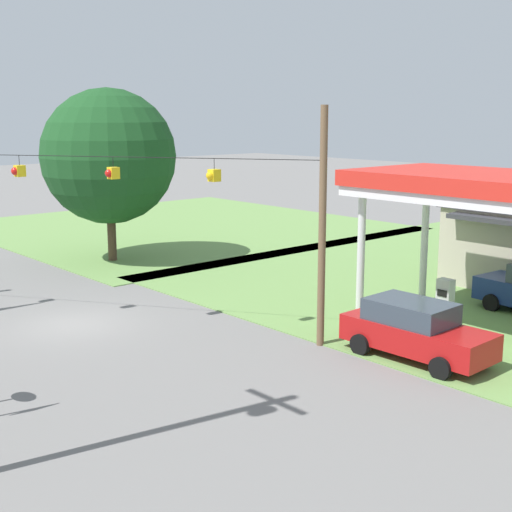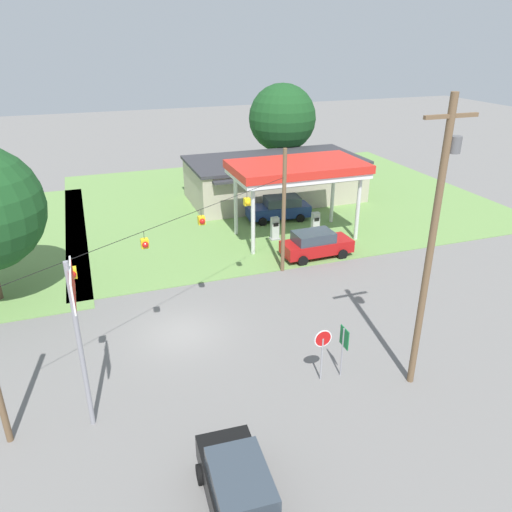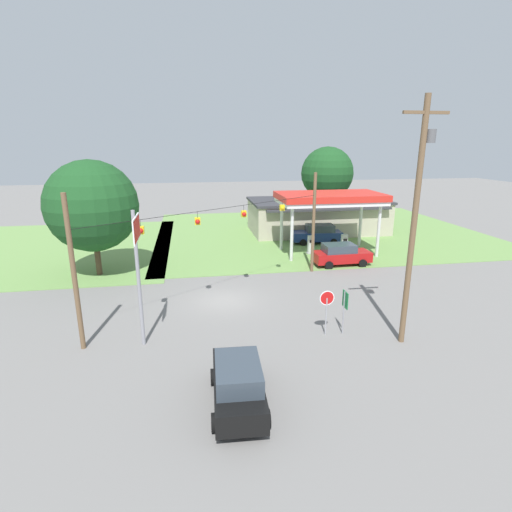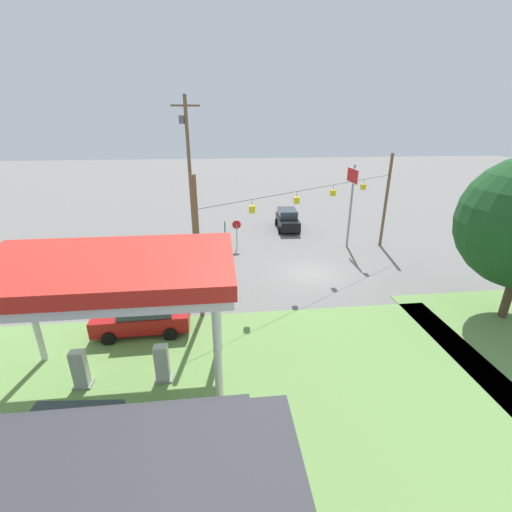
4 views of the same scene
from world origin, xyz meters
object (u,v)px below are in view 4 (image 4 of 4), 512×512
object	(u,v)px
gas_station_canopy	(105,273)
car_at_pumps_front	(143,316)
fuel_pump_near	(162,364)
stop_sign_roadside	(237,228)
stop_sign_overhead	(352,189)
car_on_crossroad	(287,219)
car_at_pumps_rear	(81,446)
utility_pole_main	(189,167)
route_sign	(225,229)
fuel_pump_far	(80,370)

from	to	relation	value
gas_station_canopy	car_at_pumps_front	bearing A→B (deg)	-92.51
car_at_pumps_front	fuel_pump_near	bearing A→B (deg)	109.73
stop_sign_roadside	stop_sign_overhead	distance (m)	9.95
car_on_crossroad	car_at_pumps_rear	bearing A→B (deg)	-21.62
car_at_pumps_front	car_on_crossroad	bearing A→B (deg)	-123.77
stop_sign_overhead	utility_pole_main	size ratio (longest dim) A/B	0.58
gas_station_canopy	stop_sign_roadside	world-z (taller)	gas_station_canopy
car_at_pumps_rear	car_on_crossroad	size ratio (longest dim) A/B	1.08
stop_sign_roadside	fuel_pump_near	bearing A→B (deg)	-104.29
stop_sign_overhead	route_sign	world-z (taller)	stop_sign_overhead
gas_station_canopy	fuel_pump_near	xyz separation A→B (m)	(-1.61, -0.00, -4.20)
car_at_pumps_front	car_at_pumps_rear	distance (m)	7.51
gas_station_canopy	car_at_pumps_front	size ratio (longest dim) A/B	1.95
gas_station_canopy	route_sign	xyz separation A→B (m)	(-4.59, -15.60, -3.30)
car_at_pumps_front	route_sign	distance (m)	12.67
car_on_crossroad	car_at_pumps_front	bearing A→B (deg)	-29.49
route_sign	fuel_pump_far	bearing A→B (deg)	68.31
car_at_pumps_rear	stop_sign_roadside	size ratio (longest dim) A/B	2.05
fuel_pump_far	stop_sign_roadside	xyz separation A→B (m)	(-7.19, -15.57, 1.00)
car_at_pumps_rear	route_sign	distance (m)	19.95
gas_station_canopy	stop_sign_roadside	distance (m)	16.84
fuel_pump_near	stop_sign_overhead	distance (m)	20.57
fuel_pump_near	car_at_pumps_front	bearing A→B (deg)	-68.89
fuel_pump_far	car_at_pumps_front	bearing A→B (deg)	-115.35
gas_station_canopy	utility_pole_main	xyz separation A→B (m)	(-1.91, -16.95, 1.63)
fuel_pump_far	fuel_pump_near	bearing A→B (deg)	180.00
gas_station_canopy	fuel_pump_far	size ratio (longest dim) A/B	5.44
fuel_pump_near	stop_sign_roadside	xyz separation A→B (m)	(-3.97, -15.57, 1.00)
fuel_pump_near	route_sign	xyz separation A→B (m)	(-2.98, -15.60, 0.90)
fuel_pump_near	car_at_pumps_rear	xyz separation A→B (m)	(1.85, 3.75, 0.18)
gas_station_canopy	stop_sign_overhead	distance (m)	21.25
fuel_pump_far	route_sign	xyz separation A→B (m)	(-6.20, -15.60, 0.90)
fuel_pump_near	route_sign	distance (m)	15.90
car_at_pumps_rear	stop_sign_roadside	world-z (taller)	stop_sign_roadside
car_at_pumps_front	utility_pole_main	distance (m)	14.48
gas_station_canopy	car_at_pumps_rear	bearing A→B (deg)	86.40
car_at_pumps_front	car_on_crossroad	distance (m)	20.08
fuel_pump_near	car_at_pumps_rear	distance (m)	4.18
car_at_pumps_rear	car_on_crossroad	xyz separation A→B (m)	(-11.16, -24.45, -0.00)
car_on_crossroad	stop_sign_roadside	world-z (taller)	stop_sign_roadside
route_sign	utility_pole_main	world-z (taller)	utility_pole_main
utility_pole_main	car_at_pumps_rear	bearing A→B (deg)	84.07
fuel_pump_near	car_at_pumps_front	size ratio (longest dim) A/B	0.36
car_at_pumps_rear	utility_pole_main	xyz separation A→B (m)	(-2.15, -20.69, 5.65)
car_on_crossroad	stop_sign_overhead	world-z (taller)	stop_sign_overhead
car_on_crossroad	utility_pole_main	distance (m)	11.28
fuel_pump_near	route_sign	world-z (taller)	route_sign
fuel_pump_near	car_on_crossroad	size ratio (longest dim) A/B	0.36
stop_sign_overhead	car_on_crossroad	bearing A→B (deg)	-54.19
fuel_pump_far	car_on_crossroad	xyz separation A→B (m)	(-12.53, -20.71, 0.18)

